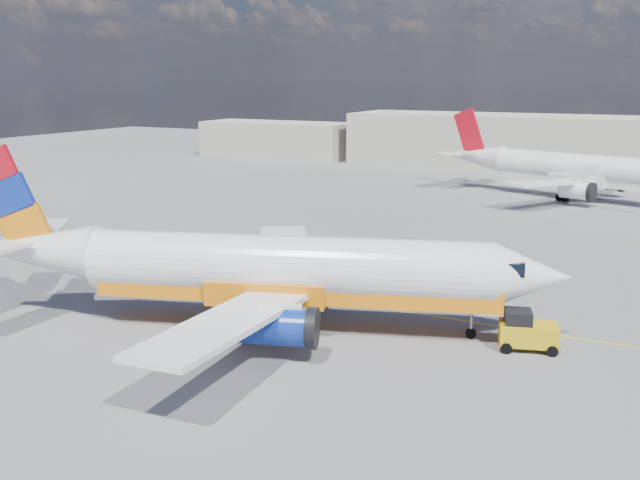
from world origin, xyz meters
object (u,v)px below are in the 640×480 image
at_px(main_jet, 269,270).
at_px(traffic_cone, 252,308).
at_px(gse_tug, 526,331).
at_px(second_jet, 581,171).

xyz_separation_m(main_jet, traffic_cone, (-2.32, 1.78, -3.10)).
xyz_separation_m(main_jet, gse_tug, (13.38, 3.17, -2.38)).
distance_m(main_jet, gse_tug, 13.96).
bearing_deg(second_jet, gse_tug, -70.06).
bearing_deg(main_jet, traffic_cone, 124.32).
height_order(second_jet, traffic_cone, second_jet).
relative_size(second_jet, traffic_cone, 61.42).
bearing_deg(gse_tug, traffic_cone, 168.34).
xyz_separation_m(gse_tug, traffic_cone, (-15.70, -1.39, -0.72)).
bearing_deg(gse_tug, second_jet, 77.66).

